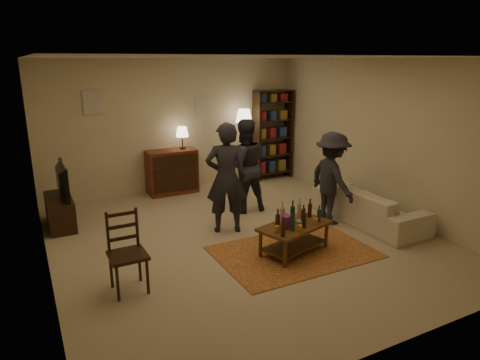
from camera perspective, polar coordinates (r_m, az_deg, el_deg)
floor at (r=6.72m, az=0.25°, el=-7.63°), size 6.00×6.00×0.00m
room_shell at (r=8.77m, az=-12.81°, el=9.78°), size 6.00×6.00×6.00m
rug at (r=6.27m, az=7.17°, el=-9.49°), size 2.20×1.50×0.01m
coffee_table at (r=6.12m, az=7.24°, el=-6.28°), size 1.16×0.84×0.77m
dining_chair at (r=5.28m, az=-14.95°, el=-8.84°), size 0.43×0.43×0.99m
tv_stand at (r=7.63m, az=-22.94°, el=-2.96°), size 0.40×1.00×1.06m
dresser at (r=8.88m, az=-9.00°, el=1.26°), size 1.00×0.50×1.36m
bookshelf at (r=9.84m, az=4.37°, el=6.15°), size 0.90×0.34×2.02m
floor_lamp at (r=9.27m, az=0.54°, el=7.86°), size 0.36×0.36×1.65m
sofa at (r=7.54m, az=16.72°, el=-3.21°), size 0.81×2.08×0.61m
person_left at (r=6.69m, az=-1.86°, el=0.25°), size 0.75×0.61×1.76m
person_right at (r=7.62m, az=0.50°, el=1.88°), size 0.85×0.68×1.68m
person_by_sofa at (r=7.23m, az=12.13°, el=0.19°), size 0.61×1.02×1.55m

